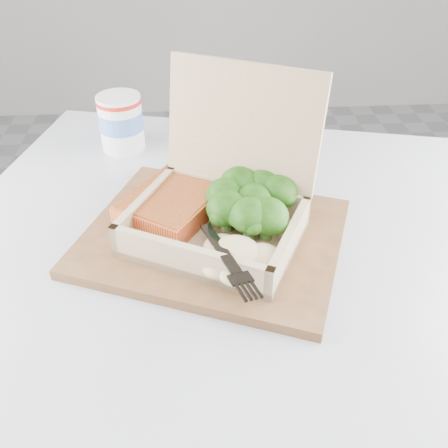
{
  "coord_description": "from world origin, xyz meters",
  "views": [
    {
      "loc": [
        -0.51,
        -0.51,
        1.11
      ],
      "look_at": [
        -0.48,
        -0.03,
        0.75
      ],
      "focal_mm": 40.0,
      "sensor_mm": 36.0,
      "label": 1
    }
  ],
  "objects": [
    {
      "name": "takeout_container",
      "position": [
        -0.48,
        0.01,
        0.77
      ],
      "size": [
        0.26,
        0.26,
        0.19
      ],
      "rotation": [
        0.0,
        0.0,
        -0.46
      ],
      "color": "tan",
      "rests_on": "serving_tray"
    },
    {
      "name": "serving_tray",
      "position": [
        -0.49,
        -0.01,
        0.71
      ],
      "size": [
        0.39,
        0.35,
        0.01
      ],
      "primitive_type": "cube",
      "rotation": [
        0.0,
        0.0,
        -0.37
      ],
      "color": "brown",
      "rests_on": "cafe_table"
    },
    {
      "name": "mashed_potatoes",
      "position": [
        -0.47,
        -0.08,
        0.74
      ],
      "size": [
        0.1,
        0.08,
        0.03
      ],
      "primitive_type": "ellipsoid",
      "color": "#CDBA85",
      "rests_on": "takeout_container"
    },
    {
      "name": "paper_cup",
      "position": [
        -0.63,
        0.26,
        0.75
      ],
      "size": [
        0.07,
        0.07,
        0.09
      ],
      "color": "silver",
      "rests_on": "cafe_table"
    },
    {
      "name": "receipt",
      "position": [
        -0.42,
        0.17,
        0.7
      ],
      "size": [
        0.12,
        0.14,
        0.0
      ],
      "primitive_type": "cube",
      "rotation": [
        0.0,
        0.0,
        -0.52
      ],
      "color": "white",
      "rests_on": "cafe_table"
    },
    {
      "name": "broccoli_pile",
      "position": [
        -0.44,
        0.0,
        0.75
      ],
      "size": [
        0.13,
        0.13,
        0.05
      ],
      "primitive_type": null,
      "color": "#306F18",
      "rests_on": "takeout_container"
    },
    {
      "name": "cafe_table",
      "position": [
        -0.49,
        -0.02,
        0.52
      ],
      "size": [
        0.88,
        0.88,
        0.7
      ],
      "rotation": [
        0.0,
        0.0,
        -0.23
      ],
      "color": "black",
      "rests_on": "floor"
    },
    {
      "name": "plastic_fork",
      "position": [
        -0.49,
        -0.06,
        0.76
      ],
      "size": [
        0.06,
        0.16,
        0.02
      ],
      "rotation": [
        0.0,
        0.0,
        3.4
      ],
      "color": "black",
      "rests_on": "mashed_potatoes"
    },
    {
      "name": "salmon_fillet",
      "position": [
        -0.54,
        0.03,
        0.74
      ],
      "size": [
        0.16,
        0.17,
        0.03
      ],
      "primitive_type": "cube",
      "rotation": [
        0.0,
        0.0,
        -0.58
      ],
      "color": "orange",
      "rests_on": "takeout_container"
    }
  ]
}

